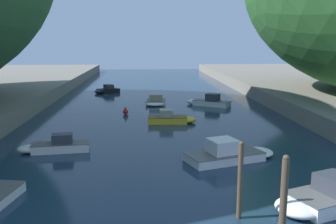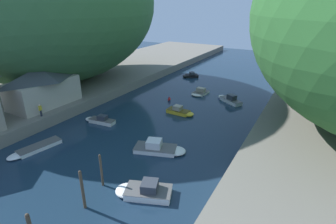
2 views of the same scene
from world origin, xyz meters
TOP-DOWN VIEW (x-y plane):
  - water_surface at (0.00, 30.00)m, footprint 130.00×130.00m
  - boat_far_right_bank at (-7.36, 23.12)m, footprint 4.68×1.80m
  - boat_far_upstream at (-6.69, 51.20)m, footprint 3.85×3.53m
  - boat_red_skiff at (1.04, 31.38)m, footprint 4.30×1.75m
  - boat_mid_channel at (3.87, 20.72)m, footprint 6.09×3.88m
  - boat_cabin_cruiser at (5.67, 40.08)m, footprint 5.04×4.02m
  - boat_small_dinghy at (-0.11, 41.23)m, footprint 2.44×3.82m
  - boat_near_quay at (6.32, 13.86)m, footprint 5.27×3.66m
  - mooring_post_second at (3.10, 10.30)m, footprint 0.24×0.24m
  - mooring_post_middle at (2.40, 13.14)m, footprint 0.20×0.20m
  - channel_buoy_near at (-3.27, 35.53)m, footprint 0.53×0.53m

SIDE VIEW (x-z plane):
  - water_surface at x=0.00m, z-range 0.00..0.00m
  - channel_buoy_near at x=-3.27m, z-range -0.09..0.71m
  - boat_small_dinghy at x=-0.11m, z-range -0.22..0.87m
  - boat_far_upstream at x=-6.69m, z-range -0.21..0.94m
  - boat_far_right_bank at x=-7.36m, z-range -0.22..0.95m
  - boat_red_skiff at x=1.04m, z-range -0.22..0.98m
  - boat_mid_channel at x=3.87m, z-range -0.27..1.08m
  - boat_cabin_cruiser at x=5.67m, z-range -0.27..1.12m
  - boat_near_quay at x=6.32m, z-range -0.26..1.13m
  - mooring_post_middle at x=2.40m, z-range 0.01..3.25m
  - mooring_post_second at x=3.10m, z-range 0.01..3.58m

